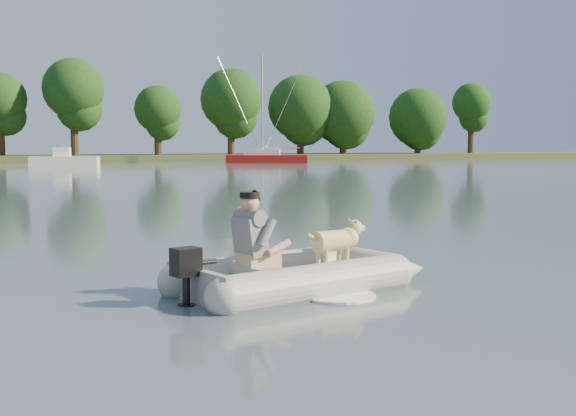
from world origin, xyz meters
name	(u,v)px	position (x,y,z in m)	size (l,w,h in m)	color
water	(323,292)	(0.00, 0.00, 0.00)	(160.00, 160.00, 0.00)	slate
shore_bank	(30,159)	(0.00, 62.00, 0.25)	(160.00, 12.00, 0.70)	#47512D
treeline	(112,104)	(7.24, 61.07, 5.33)	(90.88, 7.35, 9.27)	#332316
dinghy	(298,244)	(-0.19, 0.27, 0.50)	(4.20, 3.14, 1.21)	#A1A19C
man	(251,233)	(-0.78, 0.16, 0.67)	(0.63, 0.54, 0.93)	slate
dog	(333,245)	(0.34, 0.46, 0.45)	(0.80, 0.29, 0.54)	tan
outboard_motor	(186,279)	(-1.57, -0.09, 0.27)	(0.36, 0.25, 0.68)	black
motorboat	(65,154)	(1.53, 46.23, 0.93)	(4.83, 1.86, 2.04)	white
sailboat	(266,158)	(18.50, 50.68, 0.42)	(7.14, 4.77, 9.50)	#A11512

